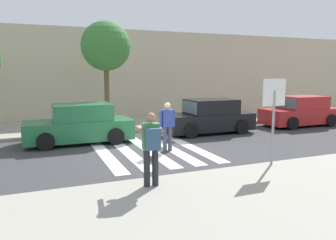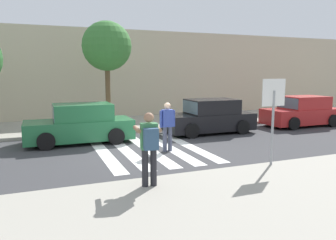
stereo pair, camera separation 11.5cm
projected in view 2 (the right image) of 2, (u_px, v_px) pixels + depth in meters
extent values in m
plane|color=#38383A|center=(150.00, 151.00, 11.66)|extent=(120.00, 120.00, 0.00)
cube|color=#9E998C|center=(259.00, 222.00, 5.94)|extent=(60.00, 6.00, 0.14)
cube|color=#9E998C|center=(114.00, 124.00, 17.17)|extent=(60.00, 4.80, 0.14)
cube|color=beige|center=(98.00, 74.00, 20.85)|extent=(56.00, 4.00, 5.27)
cube|color=silver|center=(104.00, 153.00, 11.26)|extent=(0.44, 5.20, 0.01)
cube|color=silver|center=(127.00, 151.00, 11.55)|extent=(0.44, 5.20, 0.01)
cube|color=silver|center=(149.00, 149.00, 11.84)|extent=(0.44, 5.20, 0.01)
cube|color=silver|center=(169.00, 147.00, 12.13)|extent=(0.44, 5.20, 0.01)
cube|color=silver|center=(189.00, 146.00, 12.43)|extent=(0.44, 5.20, 0.01)
cylinder|color=gray|center=(272.00, 128.00, 9.25)|extent=(0.07, 0.07, 2.12)
cube|color=white|center=(274.00, 93.00, 9.12)|extent=(0.76, 0.03, 0.76)
cube|color=red|center=(273.00, 92.00, 9.13)|extent=(0.66, 0.02, 0.66)
cylinder|color=#232328|center=(145.00, 168.00, 7.55)|extent=(0.15, 0.15, 0.88)
cylinder|color=#232328|center=(154.00, 167.00, 7.60)|extent=(0.15, 0.15, 0.88)
cube|color=#3D844C|center=(149.00, 136.00, 7.47)|extent=(0.41, 0.29, 0.60)
sphere|color=#A37556|center=(149.00, 118.00, 7.41)|extent=(0.23, 0.23, 0.23)
cylinder|color=#A37556|center=(137.00, 129.00, 7.60)|extent=(0.17, 0.59, 0.10)
cylinder|color=#A37556|center=(157.00, 128.00, 7.72)|extent=(0.17, 0.59, 0.10)
cube|color=black|center=(146.00, 126.00, 7.83)|extent=(0.15, 0.12, 0.10)
cube|color=#335170|center=(151.00, 139.00, 7.25)|extent=(0.34, 0.24, 0.48)
cylinder|color=#474C60|center=(165.00, 139.00, 11.48)|extent=(0.15, 0.15, 0.88)
cylinder|color=#474C60|center=(170.00, 139.00, 11.56)|extent=(0.15, 0.15, 0.88)
cube|color=#33479E|center=(167.00, 118.00, 11.41)|extent=(0.39, 0.25, 0.60)
sphere|color=beige|center=(167.00, 106.00, 11.35)|extent=(0.23, 0.23, 0.23)
cylinder|color=#33479E|center=(161.00, 119.00, 11.32)|extent=(0.10, 0.10, 0.58)
cylinder|color=#33479E|center=(174.00, 118.00, 11.51)|extent=(0.10, 0.10, 0.58)
cube|color=#236B3D|center=(79.00, 130.00, 12.91)|extent=(4.10, 1.70, 0.76)
cube|color=#236B3D|center=(83.00, 112.00, 12.86)|extent=(2.20, 1.56, 0.64)
cube|color=slate|center=(54.00, 113.00, 12.47)|extent=(0.10, 1.50, 0.54)
cube|color=slate|center=(107.00, 111.00, 13.21)|extent=(0.10, 1.50, 0.51)
cylinder|color=black|center=(46.00, 141.00, 11.69)|extent=(0.64, 0.22, 0.64)
cylinder|color=black|center=(45.00, 133.00, 13.26)|extent=(0.64, 0.22, 0.64)
cylinder|color=black|center=(116.00, 136.00, 12.62)|extent=(0.64, 0.22, 0.64)
cylinder|color=black|center=(107.00, 129.00, 14.18)|extent=(0.64, 0.22, 0.64)
cube|color=black|center=(209.00, 122.00, 15.01)|extent=(4.10, 1.70, 0.76)
cube|color=black|center=(212.00, 106.00, 14.96)|extent=(2.20, 1.56, 0.64)
cube|color=slate|center=(191.00, 107.00, 14.57)|extent=(0.10, 1.50, 0.54)
cube|color=slate|center=(230.00, 105.00, 15.32)|extent=(0.10, 1.50, 0.51)
cylinder|color=black|center=(192.00, 131.00, 13.79)|extent=(0.64, 0.22, 0.64)
cylinder|color=black|center=(176.00, 125.00, 15.36)|extent=(0.64, 0.22, 0.64)
cylinder|color=black|center=(243.00, 127.00, 14.72)|extent=(0.64, 0.22, 0.64)
cylinder|color=black|center=(223.00, 122.00, 16.29)|extent=(0.64, 0.22, 0.64)
cube|color=red|center=(301.00, 116.00, 17.00)|extent=(4.10, 1.70, 0.76)
cube|color=red|center=(304.00, 102.00, 16.95)|extent=(2.20, 1.56, 0.64)
cube|color=slate|center=(288.00, 103.00, 16.56)|extent=(0.10, 1.50, 0.54)
cube|color=slate|center=(319.00, 102.00, 17.30)|extent=(0.10, 1.50, 0.51)
cylinder|color=black|center=(294.00, 124.00, 15.78)|extent=(0.64, 0.22, 0.64)
cylinder|color=black|center=(271.00, 119.00, 17.35)|extent=(0.64, 0.22, 0.64)
cylinder|color=black|center=(333.00, 121.00, 16.71)|extent=(0.64, 0.22, 0.64)
cylinder|color=black|center=(308.00, 117.00, 18.27)|extent=(0.64, 0.22, 0.64)
cylinder|color=brown|center=(108.00, 94.00, 15.80)|extent=(0.24, 0.24, 3.16)
sphere|color=#387533|center=(107.00, 46.00, 15.47)|extent=(2.34, 2.34, 2.34)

